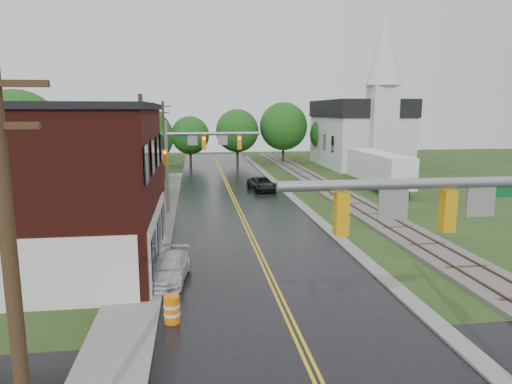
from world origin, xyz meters
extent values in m
cube|color=black|center=(0.00, 30.00, 0.00)|extent=(10.00, 90.00, 0.02)
cube|color=gray|center=(5.40, 35.00, 0.00)|extent=(0.80, 70.00, 0.12)
cube|color=gray|center=(-6.20, 25.00, 0.00)|extent=(2.40, 50.00, 0.12)
cube|color=#46150F|center=(-12.50, 15.00, 4.00)|extent=(14.00, 10.00, 8.00)
cube|color=silver|center=(-5.45, 15.00, 1.50)|extent=(0.10, 9.50, 3.00)
cube|color=black|center=(-12.50, 15.00, 8.15)|extent=(14.30, 10.30, 0.30)
cube|color=tan|center=(-11.00, 26.00, 3.20)|extent=(8.00, 7.00, 6.40)
cube|color=#3F0F0C|center=(-10.00, 35.00, 2.20)|extent=(7.00, 6.00, 4.40)
cube|color=silver|center=(20.00, 55.00, 3.50)|extent=(10.00, 16.00, 7.00)
cube|color=black|center=(20.00, 55.00, 8.20)|extent=(10.40, 16.40, 2.40)
cube|color=silver|center=(20.00, 47.00, 5.50)|extent=(3.20, 3.20, 11.00)
cone|color=silver|center=(20.00, 47.00, 15.50)|extent=(4.40, 4.40, 9.00)
cube|color=#59544C|center=(10.00, 35.00, 0.10)|extent=(3.20, 80.00, 0.20)
cube|color=#4C3828|center=(9.28, 35.00, 0.24)|extent=(0.10, 80.00, 0.12)
cube|color=#4C3828|center=(10.72, 35.00, 0.24)|extent=(0.10, 80.00, 0.12)
cylinder|color=gray|center=(2.00, 2.00, 6.20)|extent=(7.20, 0.26, 0.26)
cube|color=orange|center=(2.72, 2.00, 5.50)|extent=(0.32, 0.30, 1.05)
cube|color=orange|center=(-0.02, 2.00, 5.50)|extent=(0.32, 0.30, 1.05)
cube|color=gray|center=(3.58, 2.00, 5.70)|extent=(0.75, 0.06, 0.75)
cube|color=gray|center=(1.28, 2.00, 5.70)|extent=(0.75, 0.06, 0.75)
cube|color=#0C5926|center=(4.30, 2.00, 5.95)|extent=(1.40, 0.04, 0.30)
cylinder|color=gray|center=(-5.60, 27.00, 3.60)|extent=(0.28, 0.28, 7.20)
cylinder|color=gray|center=(-2.00, 27.00, 6.20)|extent=(7.20, 0.26, 0.26)
cube|color=orange|center=(-2.72, 27.00, 5.50)|extent=(0.32, 0.30, 1.05)
cube|color=orange|center=(0.02, 27.00, 5.50)|extent=(0.32, 0.30, 1.05)
cube|color=gray|center=(-3.58, 27.00, 5.70)|extent=(0.75, 0.06, 0.75)
cube|color=gray|center=(-1.28, 27.00, 5.70)|extent=(0.75, 0.06, 0.75)
cube|color=#0C5926|center=(-4.30, 27.00, 5.95)|extent=(1.40, 0.04, 0.30)
sphere|color=#FF0C0C|center=(-2.72, 26.82, 5.83)|extent=(0.20, 0.20, 0.20)
cylinder|color=#382616|center=(-6.80, 0.00, 4.50)|extent=(0.28, 0.28, 9.00)
cylinder|color=#382616|center=(-6.80, 22.00, 4.50)|extent=(0.28, 0.28, 9.00)
cube|color=#382616|center=(-6.80, 22.00, 8.40)|extent=(1.80, 0.12, 0.12)
cube|color=#382616|center=(-6.80, 22.00, 7.70)|extent=(1.40, 0.12, 0.12)
cylinder|color=#382616|center=(-6.80, 44.00, 4.50)|extent=(0.28, 0.28, 9.00)
cube|color=#382616|center=(-6.80, 44.00, 8.40)|extent=(1.80, 0.12, 0.12)
cube|color=#382616|center=(-6.80, 44.00, 7.70)|extent=(1.40, 0.12, 0.12)
cylinder|color=black|center=(-18.00, 32.00, 1.71)|extent=(0.36, 0.36, 3.42)
sphere|color=#194213|center=(-18.00, 32.00, 5.89)|extent=(7.60, 7.60, 7.60)
sphere|color=#194213|center=(-17.40, 31.60, 5.23)|extent=(5.32, 5.32, 5.32)
cylinder|color=black|center=(-14.00, 40.00, 1.35)|extent=(0.36, 0.36, 2.70)
sphere|color=#194213|center=(-14.00, 40.00, 4.65)|extent=(6.00, 6.00, 6.00)
sphere|color=#194213|center=(-13.40, 39.60, 4.12)|extent=(4.20, 4.20, 4.20)
cylinder|color=black|center=(-9.00, 46.00, 1.44)|extent=(0.36, 0.36, 2.88)
sphere|color=#194213|center=(-9.00, 46.00, 4.96)|extent=(6.40, 6.40, 6.40)
sphere|color=#194213|center=(-8.40, 45.60, 4.40)|extent=(4.48, 4.48, 4.48)
imported|color=black|center=(3.21, 36.37, 0.67)|extent=(2.75, 5.04, 1.34)
imported|color=silver|center=(-4.80, 12.59, 0.61)|extent=(2.22, 4.36, 1.21)
cube|color=black|center=(15.01, 30.99, 0.40)|extent=(1.92, 1.21, 0.80)
cylinder|color=gray|center=(15.01, 38.37, 0.40)|extent=(0.16, 0.16, 0.80)
cube|color=white|center=(15.01, 35.42, 2.28)|extent=(2.59, 11.82, 2.95)
cylinder|color=orange|center=(-4.46, 8.14, 0.53)|extent=(0.76, 0.76, 1.07)
camera|label=1|loc=(-3.50, -8.31, 7.95)|focal=32.00mm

